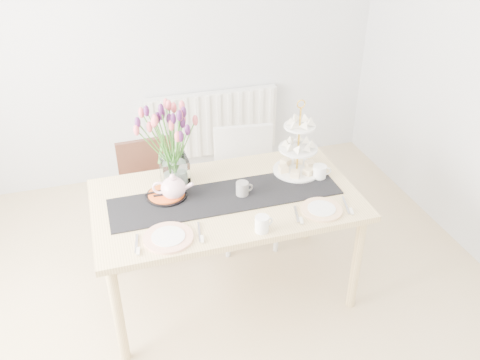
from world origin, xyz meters
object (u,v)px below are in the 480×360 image
object	(u,v)px
mug_white	(262,224)
plate_right	(322,209)
chair_white	(246,177)
teapot	(173,188)
cream_jug	(319,172)
chair_brown	(150,188)
tulip_vase	(172,134)
mug_grey	(242,189)
tart_tin	(167,195)
cake_stand	(298,155)
radiator	(213,123)
plate_left	(168,237)
dining_table	(226,207)

from	to	relation	value
mug_white	plate_right	xyz separation A→B (m)	(0.40, 0.08, -0.04)
chair_white	mug_white	world-z (taller)	chair_white
teapot	cream_jug	size ratio (longest dim) A/B	2.73
chair_brown	tulip_vase	size ratio (longest dim) A/B	1.30
chair_white	mug_grey	bearing A→B (deg)	-103.01
chair_white	mug_white	xyz separation A→B (m)	(-0.21, -0.94, 0.29)
chair_white	cream_jug	world-z (taller)	chair_white
tart_tin	cake_stand	bearing A→B (deg)	2.93
cake_stand	chair_brown	bearing A→B (deg)	149.20
radiator	cake_stand	bearing A→B (deg)	-82.40
plate_left	mug_grey	bearing A→B (deg)	29.54
radiator	plate_right	distance (m)	1.96
tart_tin	chair_white	bearing A→B (deg)	35.11
chair_brown	cream_jug	size ratio (longest dim) A/B	9.14
teapot	plate_right	distance (m)	0.89
dining_table	tulip_vase	world-z (taller)	tulip_vase
dining_table	mug_grey	size ratio (longest dim) A/B	17.62
cake_stand	cream_jug	size ratio (longest dim) A/B	5.19
plate_right	cream_jug	bearing A→B (deg)	67.89
tulip_vase	tart_tin	size ratio (longest dim) A/B	2.51
tulip_vase	plate_right	distance (m)	1.00
mug_grey	radiator	bearing A→B (deg)	78.16
plate_left	cream_jug	bearing A→B (deg)	17.92
plate_right	radiator	bearing A→B (deg)	95.10
cake_stand	plate_right	xyz separation A→B (m)	(-0.03, -0.44, -0.12)
cake_stand	mug_grey	world-z (taller)	cake_stand
chair_brown	cream_jug	xyz separation A→B (m)	(1.02, -0.65, 0.33)
chair_brown	cream_jug	bearing A→B (deg)	-34.75
tulip_vase	cream_jug	bearing A→B (deg)	-14.12
dining_table	teapot	bearing A→B (deg)	165.50
mug_grey	plate_right	xyz separation A→B (m)	(0.40, -0.29, -0.04)
radiator	plate_right	bearing A→B (deg)	-84.90
teapot	mug_white	xyz separation A→B (m)	(0.40, -0.46, -0.03)
chair_brown	chair_white	xyz separation A→B (m)	(0.69, -0.13, 0.04)
radiator	teapot	xyz separation A→B (m)	(-0.63, -1.55, 0.37)
chair_brown	chair_white	bearing A→B (deg)	-12.76
dining_table	mug_grey	world-z (taller)	mug_grey
teapot	radiator	bearing A→B (deg)	86.01
dining_table	chair_white	size ratio (longest dim) A/B	1.84
dining_table	chair_white	distance (m)	0.66
mug_white	plate_right	size ratio (longest dim) A/B	0.38
dining_table	plate_left	distance (m)	0.51
mug_grey	mug_white	bearing A→B (deg)	-94.31
radiator	cake_stand	xyz separation A→B (m)	(0.20, -1.48, 0.43)
cake_stand	cream_jug	bearing A→B (deg)	-44.61
mug_grey	plate_left	xyz separation A→B (m)	(-0.51, -0.29, -0.04)
dining_table	tulip_vase	xyz separation A→B (m)	(-0.26, 0.26, 0.42)
tulip_vase	cake_stand	size ratio (longest dim) A/B	1.36
teapot	mug_white	distance (m)	0.61
dining_table	mug_grey	bearing A→B (deg)	-5.00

